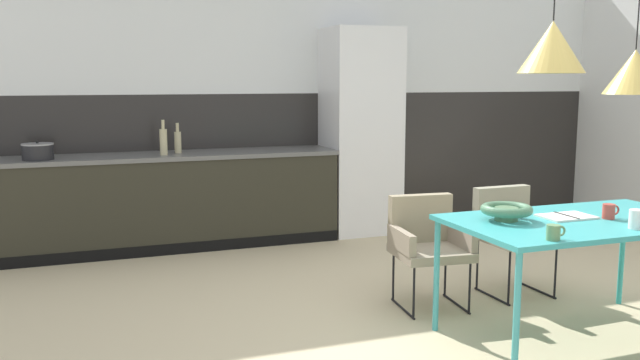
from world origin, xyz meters
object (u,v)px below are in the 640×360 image
at_px(mug_glass_clear, 554,232).
at_px(bottle_spice_small, 163,141).
at_px(dining_table, 581,227).
at_px(bottle_vinegar_dark, 178,141).
at_px(open_book, 566,216).
at_px(mug_white_ceramic, 609,211).
at_px(pendant_lamp_over_table_near, 552,47).
at_px(armchair_head_of_table, 511,224).
at_px(armchair_far_side, 427,237).
at_px(pendant_lamp_over_table_far, 635,72).
at_px(refrigerator_column, 361,132).
at_px(cooking_pot, 38,152).
at_px(fruit_bowl, 507,210).
at_px(mug_wide_latte, 637,219).

height_order(mug_glass_clear, bottle_spice_small, bottle_spice_small).
distance_m(dining_table, bottle_vinegar_dark, 3.69).
xyz_separation_m(open_book, bottle_spice_small, (-2.00, 2.95, 0.26)).
xyz_separation_m(mug_glass_clear, bottle_spice_small, (-1.55, 3.40, 0.23)).
relative_size(mug_white_ceramic, pendant_lamp_over_table_near, 0.10).
bearing_deg(armchair_head_of_table, mug_white_ceramic, 88.49).
bearing_deg(armchair_far_side, mug_white_ceramic, 133.67).
bearing_deg(armchair_far_side, pendant_lamp_over_table_far, 139.61).
bearing_deg(open_book, dining_table, -56.94).
relative_size(dining_table, pendant_lamp_over_table_near, 1.30).
bearing_deg(refrigerator_column, bottle_spice_small, -176.85).
bearing_deg(dining_table, cooking_pot, 135.70).
distance_m(refrigerator_column, open_book, 3.08).
distance_m(refrigerator_column, armchair_head_of_table, 2.30).
relative_size(dining_table, bottle_vinegar_dark, 5.53).
bearing_deg(cooking_pot, mug_glass_clear, -52.58).
height_order(bottle_vinegar_dark, pendant_lamp_over_table_far, pendant_lamp_over_table_far).
distance_m(open_book, mug_glass_clear, 0.64).
bearing_deg(refrigerator_column, fruit_bowl, -97.17).
xyz_separation_m(dining_table, armchair_far_side, (-0.55, 0.87, -0.21)).
distance_m(refrigerator_column, dining_table, 3.15).
relative_size(refrigerator_column, mug_white_ceramic, 17.94).
bearing_deg(mug_glass_clear, bottle_vinegar_dark, 111.74).
bearing_deg(mug_white_ceramic, bottle_spice_small, 125.83).
distance_m(armchair_far_side, mug_glass_clear, 1.28).
height_order(armchair_far_side, armchair_head_of_table, armchair_head_of_table).
height_order(armchair_head_of_table, mug_white_ceramic, mug_white_ceramic).
height_order(dining_table, pendant_lamp_over_table_far, pendant_lamp_over_table_far).
distance_m(pendant_lamp_over_table_near, pendant_lamp_over_table_far, 0.63).
height_order(armchair_far_side, mug_glass_clear, mug_glass_clear).
height_order(armchair_far_side, fruit_bowl, fruit_bowl).
height_order(mug_glass_clear, pendant_lamp_over_table_near, pendant_lamp_over_table_near).
bearing_deg(dining_table, armchair_head_of_table, 79.28).
distance_m(armchair_far_side, open_book, 0.98).
height_order(armchair_head_of_table, mug_glass_clear, mug_glass_clear).
height_order(armchair_head_of_table, mug_wide_latte, mug_wide_latte).
xyz_separation_m(dining_table, bottle_vinegar_dark, (-1.91, 3.15, 0.30)).
height_order(mug_white_ceramic, pendant_lamp_over_table_near, pendant_lamp_over_table_near).
height_order(dining_table, cooking_pot, cooking_pot).
bearing_deg(mug_white_ceramic, fruit_bowl, 164.56).
distance_m(fruit_bowl, pendant_lamp_over_table_near, 0.96).
relative_size(fruit_bowl, pendant_lamp_over_table_near, 0.25).
bearing_deg(dining_table, refrigerator_column, 91.14).
distance_m(armchair_far_side, mug_wide_latte, 1.39).
relative_size(armchair_far_side, pendant_lamp_over_table_near, 0.64).
distance_m(refrigerator_column, cooking_pot, 3.04).
height_order(refrigerator_column, mug_wide_latte, refrigerator_column).
bearing_deg(mug_glass_clear, pendant_lamp_over_table_near, 59.35).
height_order(armchair_far_side, pendant_lamp_over_table_far, pendant_lamp_over_table_far).
bearing_deg(cooking_pot, pendant_lamp_over_table_near, -47.75).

